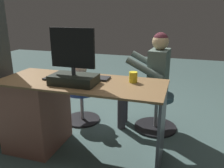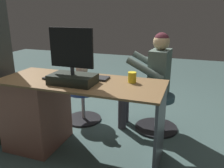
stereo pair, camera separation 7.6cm
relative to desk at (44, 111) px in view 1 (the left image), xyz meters
name	(u,v)px [view 1 (the left image)]	position (x,y,z in m)	size (l,w,h in m)	color
ground_plane	(95,137)	(-0.43, -0.31, -0.40)	(10.00, 10.00, 0.00)	#3F5653
desk	(44,111)	(0.00, 0.00, 0.00)	(1.57, 0.62, 0.76)	brown
monitor	(73,70)	(-0.41, 0.09, 0.49)	(0.41, 0.24, 0.49)	black
keyboard	(88,77)	(-0.46, -0.12, 0.37)	(0.42, 0.14, 0.02)	#242527
computer_mouse	(58,74)	(-0.13, -0.12, 0.38)	(0.06, 0.10, 0.04)	black
cup	(133,77)	(-0.90, -0.12, 0.41)	(0.08, 0.08, 0.10)	yellow
tv_remote	(50,78)	(-0.11, 0.01, 0.37)	(0.04, 0.15, 0.02)	black
notebook_binder	(84,81)	(-0.47, 0.02, 0.37)	(0.22, 0.30, 0.02)	silver
office_chair_teddy	(82,102)	(-0.12, -0.66, -0.13)	(0.46, 0.46, 0.44)	black
teddy_bear	(81,76)	(-0.12, -0.67, 0.20)	(0.24, 0.24, 0.35)	#C4AA8F
visitor_chair	(156,110)	(-1.07, -0.74, -0.16)	(0.51, 0.51, 0.44)	black
person	(150,75)	(-0.97, -0.73, 0.27)	(0.58, 0.50, 1.16)	#53645B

